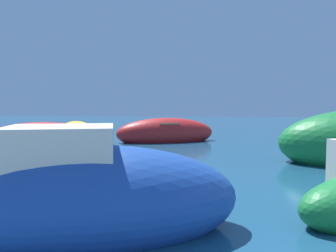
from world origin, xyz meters
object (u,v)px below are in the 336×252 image
object	(u,v)px
moored_boat_3	(78,131)
moored_boat_4	(86,199)
moored_boat_5	(166,133)
moored_boat_6	(40,141)

from	to	relation	value
moored_boat_3	moored_boat_4	bearing A→B (deg)	153.54
moored_boat_3	moored_boat_4	world-z (taller)	moored_boat_4
moored_boat_3	moored_boat_5	bearing A→B (deg)	-157.45
moored_boat_3	moored_boat_6	bearing A→B (deg)	138.77
moored_boat_4	moored_boat_5	bearing A→B (deg)	75.44
moored_boat_4	moored_boat_6	world-z (taller)	moored_boat_4
moored_boat_3	moored_boat_6	size ratio (longest dim) A/B	0.68
moored_boat_3	moored_boat_5	xyz separation A→B (m)	(5.16, -2.09, 0.11)
moored_boat_5	moored_boat_6	xyz separation A→B (m)	(-4.74, -3.68, -0.00)
moored_boat_4	moored_boat_6	size ratio (longest dim) A/B	1.01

